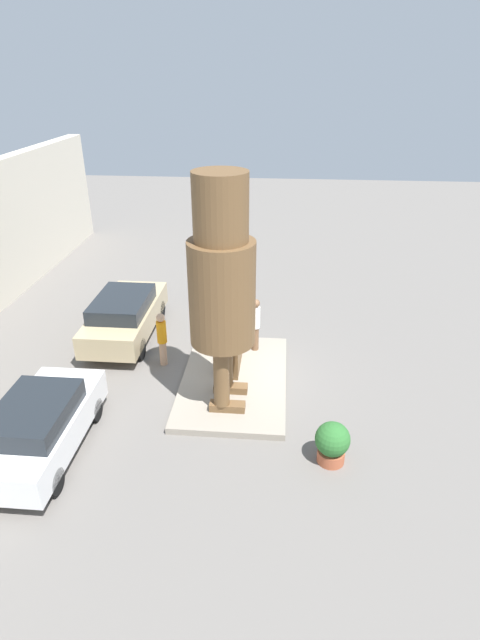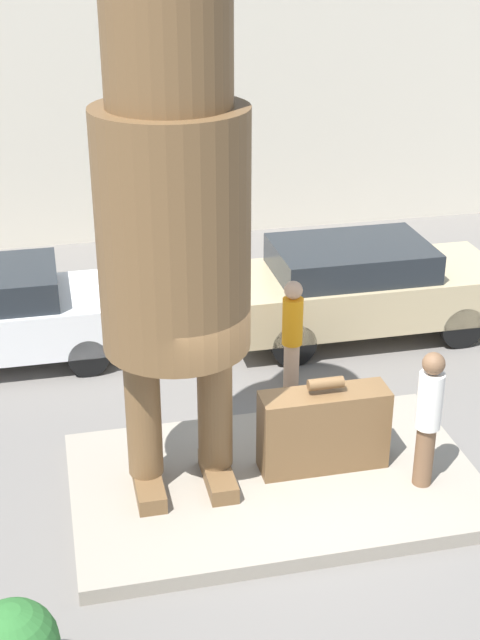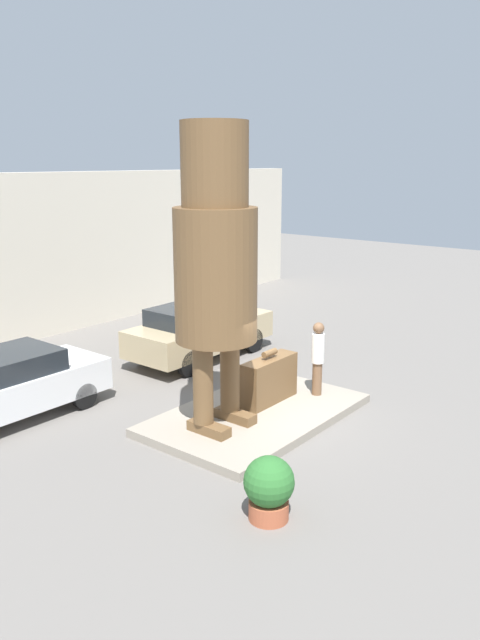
{
  "view_description": "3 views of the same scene",
  "coord_description": "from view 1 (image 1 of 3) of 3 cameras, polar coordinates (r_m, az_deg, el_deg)",
  "views": [
    {
      "loc": [
        -12.11,
        -1.22,
        8.26
      ],
      "look_at": [
        -0.02,
        -0.17,
        2.08
      ],
      "focal_mm": 28.0,
      "sensor_mm": 36.0,
      "label": 1
    },
    {
      "loc": [
        -2.38,
        -8.64,
        6.5
      ],
      "look_at": [
        -0.42,
        0.06,
        2.3
      ],
      "focal_mm": 50.0,
      "sensor_mm": 36.0,
      "label": 2
    },
    {
      "loc": [
        -10.19,
        -7.74,
        5.52
      ],
      "look_at": [
        -0.41,
        0.13,
        2.31
      ],
      "focal_mm": 35.0,
      "sensor_mm": 36.0,
      "label": 3
    }
  ],
  "objects": [
    {
      "name": "parked_car_white",
      "position": [
        12.75,
        -21.84,
        -11.1
      ],
      "size": [
        4.07,
        1.75,
        1.51
      ],
      "color": "silver",
      "rests_on": "ground_plane"
    },
    {
      "name": "planter_pot",
      "position": [
        11.98,
        10.5,
        -13.58
      ],
      "size": [
        0.81,
        0.81,
        1.06
      ],
      "color": "#AD5638",
      "rests_on": "ground_plane"
    },
    {
      "name": "parked_car_tan",
      "position": [
        17.11,
        -12.99,
        0.6
      ],
      "size": [
        4.49,
        1.84,
        1.58
      ],
      "color": "tan",
      "rests_on": "ground_plane"
    },
    {
      "name": "ground_plane",
      "position": [
        14.71,
        -0.67,
        -7.17
      ],
      "size": [
        60.0,
        60.0,
        0.0
      ],
      "primitive_type": "plane",
      "color": "slate"
    },
    {
      "name": "giant_suitcase",
      "position": [
        14.87,
        -0.87,
        -3.54
      ],
      "size": [
        1.57,
        0.47,
        1.23
      ],
      "color": "brown",
      "rests_on": "pedestal"
    },
    {
      "name": "pedestal",
      "position": [
        14.66,
        -0.67,
        -6.87
      ],
      "size": [
        4.9,
        3.0,
        0.19
      ],
      "color": "gray",
      "rests_on": "ground_plane"
    },
    {
      "name": "worker_hivis",
      "position": [
        15.27,
        -8.91,
        -1.94
      ],
      "size": [
        0.3,
        0.3,
        1.74
      ],
      "color": "tan",
      "rests_on": "ground_plane"
    },
    {
      "name": "statue_figure",
      "position": [
        11.97,
        -2.09,
        4.74
      ],
      "size": [
        1.64,
        1.64,
        6.06
      ],
      "color": "brown",
      "rests_on": "pedestal"
    },
    {
      "name": "tourist",
      "position": [
        15.53,
        1.77,
        -0.28
      ],
      "size": [
        0.3,
        0.3,
        1.75
      ],
      "color": "brown",
      "rests_on": "pedestal"
    }
  ]
}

